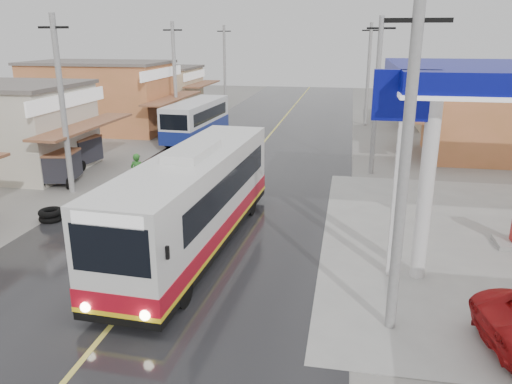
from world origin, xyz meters
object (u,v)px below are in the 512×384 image
coach_bus (195,200)px  tricycle_far (82,150)px  tricycle_near (62,166)px  tyre_stack (51,215)px  cyclist (140,185)px  second_bus (196,119)px

coach_bus → tricycle_far: coach_bus is taller
tricycle_near → tyre_stack: size_ratio=2.29×
coach_bus → tricycle_near: (-8.75, 6.11, -0.78)m
tyre_stack → cyclist: bearing=51.7°
coach_bus → tricycle_near: size_ratio=5.27×
coach_bus → second_bus: size_ratio=1.41×
second_bus → cyclist: bearing=-80.3°
tricycle_far → tyre_stack: 8.75m
tricycle_far → coach_bus: bearing=-35.1°
cyclist → tricycle_near: size_ratio=1.00×
second_bus → tyre_stack: size_ratio=8.58×
cyclist → tyre_stack: cyclist is taller
second_bus → tricycle_near: second_bus is taller
coach_bus → tyre_stack: 6.75m
cyclist → tyre_stack: bearing=-121.7°
second_bus → cyclist: size_ratio=3.74×
tyre_stack → tricycle_near: bearing=115.6°
tyre_stack → tricycle_far: bearing=110.9°
coach_bus → second_bus: (-5.44, 17.79, -0.27)m
second_bus → tricycle_near: 12.16m
coach_bus → cyclist: size_ratio=5.26×
cyclist → tricycle_near: 5.06m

